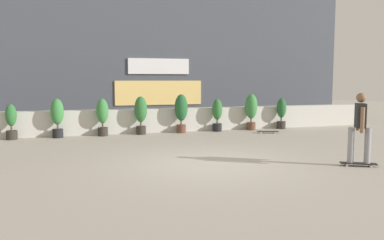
{
  "coord_description": "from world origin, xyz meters",
  "views": [
    {
      "loc": [
        -3.12,
        -8.74,
        1.99
      ],
      "look_at": [
        0.0,
        1.5,
        0.9
      ],
      "focal_mm": 37.0,
      "sensor_mm": 36.0,
      "label": 1
    }
  ],
  "objects_px": {
    "skater_mid_plaza": "(360,126)",
    "skateboard_near_camera": "(268,131)",
    "potted_plant_2": "(102,115)",
    "potted_plant_6": "(251,109)",
    "potted_plant_4": "(181,111)",
    "potted_plant_5": "(217,114)",
    "potted_plant_1": "(57,116)",
    "potted_plant_0": "(11,121)",
    "potted_plant_3": "(141,113)",
    "potted_plant_7": "(281,112)"
  },
  "relations": [
    {
      "from": "potted_plant_3",
      "to": "potted_plant_4",
      "type": "xyz_separation_m",
      "value": [
        1.53,
        0.0,
        0.04
      ]
    },
    {
      "from": "potted_plant_0",
      "to": "potted_plant_5",
      "type": "height_order",
      "value": "potted_plant_5"
    },
    {
      "from": "potted_plant_7",
      "to": "potted_plant_6",
      "type": "bearing_deg",
      "value": -180.0
    },
    {
      "from": "skater_mid_plaza",
      "to": "skateboard_near_camera",
      "type": "bearing_deg",
      "value": 83.08
    },
    {
      "from": "potted_plant_1",
      "to": "potted_plant_7",
      "type": "distance_m",
      "value": 8.66
    },
    {
      "from": "potted_plant_5",
      "to": "skateboard_near_camera",
      "type": "relative_size",
      "value": 1.53
    },
    {
      "from": "potted_plant_0",
      "to": "potted_plant_3",
      "type": "bearing_deg",
      "value": 0.0
    },
    {
      "from": "potted_plant_6",
      "to": "potted_plant_7",
      "type": "xyz_separation_m",
      "value": [
        1.35,
        0.0,
        -0.16
      ]
    },
    {
      "from": "potted_plant_1",
      "to": "potted_plant_3",
      "type": "relative_size",
      "value": 0.97
    },
    {
      "from": "potted_plant_6",
      "to": "potted_plant_4",
      "type": "bearing_deg",
      "value": 180.0
    },
    {
      "from": "potted_plant_4",
      "to": "potted_plant_7",
      "type": "height_order",
      "value": "potted_plant_4"
    },
    {
      "from": "potted_plant_0",
      "to": "potted_plant_4",
      "type": "bearing_deg",
      "value": 0.0
    },
    {
      "from": "potted_plant_0",
      "to": "potted_plant_1",
      "type": "xyz_separation_m",
      "value": [
        1.46,
        0.0,
        0.14
      ]
    },
    {
      "from": "potted_plant_7",
      "to": "skater_mid_plaza",
      "type": "height_order",
      "value": "skater_mid_plaza"
    },
    {
      "from": "potted_plant_4",
      "to": "skater_mid_plaza",
      "type": "distance_m",
      "value": 7.22
    },
    {
      "from": "potted_plant_2",
      "to": "potted_plant_5",
      "type": "height_order",
      "value": "potted_plant_2"
    },
    {
      "from": "potted_plant_0",
      "to": "potted_plant_4",
      "type": "height_order",
      "value": "potted_plant_4"
    },
    {
      "from": "potted_plant_4",
      "to": "potted_plant_6",
      "type": "relative_size",
      "value": 1.01
    },
    {
      "from": "potted_plant_1",
      "to": "potted_plant_2",
      "type": "distance_m",
      "value": 1.52
    },
    {
      "from": "skater_mid_plaza",
      "to": "potted_plant_2",
      "type": "bearing_deg",
      "value": 127.73
    },
    {
      "from": "potted_plant_5",
      "to": "skateboard_near_camera",
      "type": "xyz_separation_m",
      "value": [
        1.63,
        -1.05,
        -0.62
      ]
    },
    {
      "from": "potted_plant_2",
      "to": "potted_plant_6",
      "type": "height_order",
      "value": "potted_plant_6"
    },
    {
      "from": "potted_plant_6",
      "to": "skateboard_near_camera",
      "type": "relative_size",
      "value": 1.76
    },
    {
      "from": "potted_plant_4",
      "to": "potted_plant_5",
      "type": "distance_m",
      "value": 1.45
    },
    {
      "from": "potted_plant_0",
      "to": "potted_plant_7",
      "type": "bearing_deg",
      "value": 0.0
    },
    {
      "from": "potted_plant_1",
      "to": "potted_plant_2",
      "type": "bearing_deg",
      "value": -0.0
    },
    {
      "from": "potted_plant_2",
      "to": "potted_plant_3",
      "type": "relative_size",
      "value": 0.96
    },
    {
      "from": "skateboard_near_camera",
      "to": "skater_mid_plaza",
      "type": "bearing_deg",
      "value": -96.92
    },
    {
      "from": "potted_plant_5",
      "to": "potted_plant_6",
      "type": "bearing_deg",
      "value": 0.0
    },
    {
      "from": "potted_plant_2",
      "to": "potted_plant_5",
      "type": "xyz_separation_m",
      "value": [
        4.35,
        0.0,
        -0.06
      ]
    },
    {
      "from": "potted_plant_2",
      "to": "skateboard_near_camera",
      "type": "bearing_deg",
      "value": -10.01
    },
    {
      "from": "potted_plant_0",
      "to": "skateboard_near_camera",
      "type": "xyz_separation_m",
      "value": [
        8.95,
        -1.05,
        -0.56
      ]
    },
    {
      "from": "potted_plant_0",
      "to": "potted_plant_5",
      "type": "xyz_separation_m",
      "value": [
        7.33,
        0.0,
        0.06
      ]
    },
    {
      "from": "potted_plant_1",
      "to": "potted_plant_3",
      "type": "height_order",
      "value": "potted_plant_3"
    },
    {
      "from": "potted_plant_2",
      "to": "skateboard_near_camera",
      "type": "distance_m",
      "value": 6.1
    },
    {
      "from": "potted_plant_2",
      "to": "potted_plant_5",
      "type": "bearing_deg",
      "value": 0.0
    },
    {
      "from": "potted_plant_2",
      "to": "potted_plant_3",
      "type": "distance_m",
      "value": 1.37
    },
    {
      "from": "potted_plant_5",
      "to": "skater_mid_plaza",
      "type": "bearing_deg",
      "value": -82.26
    },
    {
      "from": "potted_plant_1",
      "to": "potted_plant_5",
      "type": "bearing_deg",
      "value": 0.0
    },
    {
      "from": "potted_plant_0",
      "to": "skater_mid_plaza",
      "type": "relative_size",
      "value": 0.7
    },
    {
      "from": "potted_plant_1",
      "to": "potted_plant_2",
      "type": "relative_size",
      "value": 1.02
    },
    {
      "from": "potted_plant_2",
      "to": "potted_plant_4",
      "type": "distance_m",
      "value": 2.9
    },
    {
      "from": "potted_plant_1",
      "to": "potted_plant_4",
      "type": "relative_size",
      "value": 0.93
    },
    {
      "from": "potted_plant_1",
      "to": "potted_plant_4",
      "type": "distance_m",
      "value": 4.42
    },
    {
      "from": "potted_plant_4",
      "to": "skateboard_near_camera",
      "type": "xyz_separation_m",
      "value": [
        3.07,
        -1.05,
        -0.78
      ]
    },
    {
      "from": "potted_plant_6",
      "to": "skateboard_near_camera",
      "type": "xyz_separation_m",
      "value": [
        0.19,
        -1.05,
        -0.77
      ]
    },
    {
      "from": "potted_plant_1",
      "to": "potted_plant_4",
      "type": "bearing_deg",
      "value": 0.0
    },
    {
      "from": "potted_plant_6",
      "to": "potted_plant_5",
      "type": "bearing_deg",
      "value": 180.0
    },
    {
      "from": "skater_mid_plaza",
      "to": "potted_plant_5",
      "type": "bearing_deg",
      "value": 97.74
    },
    {
      "from": "potted_plant_3",
      "to": "skateboard_near_camera",
      "type": "distance_m",
      "value": 4.78
    }
  ]
}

